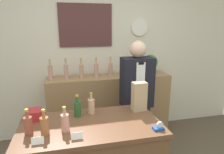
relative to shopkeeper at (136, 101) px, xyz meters
The scene contains 21 objects.
back_wall 1.08m from the shopkeeper, 116.14° to the left, with size 5.20×0.09×2.70m.
back_shelf 0.68m from the shopkeeper, 112.17° to the left, with size 1.91×0.39×1.01m.
shopkeeper is the anchor object (origin of this frame).
potted_plant 0.83m from the shopkeeper, 53.56° to the left, with size 0.24×0.24×0.31m.
paper_bag 0.63m from the shopkeeper, 107.83° to the right, with size 0.15×0.10×0.30m.
tape_dispenser 0.98m from the shopkeeper, 98.86° to the right, with size 0.09×0.06×0.07m.
price_card_left 1.48m from the shopkeeper, 139.84° to the right, with size 0.09×0.02×0.06m.
price_card_right 1.27m from the shopkeeper, 131.41° to the right, with size 0.09×0.02×0.06m.
gift_box 1.32m from the shopkeeper, 157.13° to the right, with size 0.14×0.15×0.09m.
counter_bottle_0 1.45m from the shopkeeper, 147.23° to the right, with size 0.07×0.07×0.22m.
counter_bottle_1 1.37m from the shopkeeper, 142.97° to the right, with size 0.07×0.07×0.22m.
counter_bottle_2 1.24m from the shopkeeper, 139.04° to the right, with size 0.07×0.07×0.22m.
counter_bottle_3 0.98m from the shopkeeper, 146.32° to the right, with size 0.07×0.07×0.22m.
counter_bottle_4 0.86m from the shopkeeper, 142.75° to the right, with size 0.07×0.07×0.22m.
shelf_bottle_0 1.29m from the shopkeeper, 152.98° to the left, with size 0.07×0.07×0.30m.
shelf_bottle_1 1.10m from the shopkeeper, 147.46° to the left, with size 0.07×0.07×0.30m.
shelf_bottle_2 0.94m from the shopkeeper, 139.43° to the left, with size 0.07×0.07×0.30m.
shelf_bottle_3 0.79m from the shopkeeper, 128.50° to the left, with size 0.07×0.07×0.30m.
shelf_bottle_4 0.70m from the shopkeeper, 111.30° to the left, with size 0.07×0.07×0.30m.
shelf_bottle_5 0.66m from the shopkeeper, 90.18° to the left, with size 0.07×0.07×0.30m.
shelf_bottle_6 0.71m from the shopkeeper, 69.50° to the left, with size 0.07×0.07×0.30m.
Camera 1 is at (-0.48, -1.18, 1.78)m, focal length 32.00 mm.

